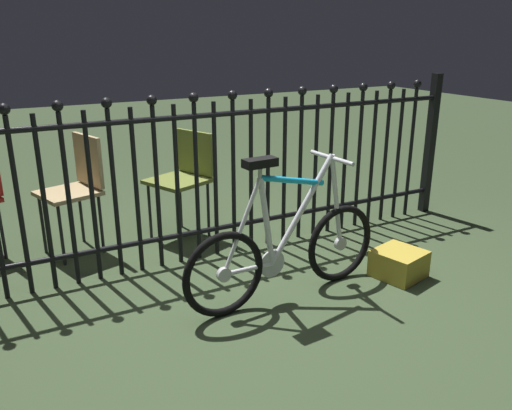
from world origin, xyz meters
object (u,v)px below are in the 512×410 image
at_px(chair_olive, 185,172).
at_px(bicycle, 286,249).
at_px(chair_tan, 77,182).
at_px(display_crate, 399,264).

bearing_deg(chair_olive, bicycle, -82.51).
height_order(chair_tan, display_crate, chair_tan).
distance_m(bicycle, chair_tan, 1.71).
height_order(bicycle, chair_tan, bicycle).
xyz_separation_m(bicycle, display_crate, (0.84, -0.12, -0.23)).
relative_size(chair_tan, display_crate, 2.91).
bearing_deg(display_crate, bicycle, 171.59).
relative_size(bicycle, display_crate, 4.64).
bearing_deg(chair_tan, bicycle, -54.07).
distance_m(chair_tan, display_crate, 2.41).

